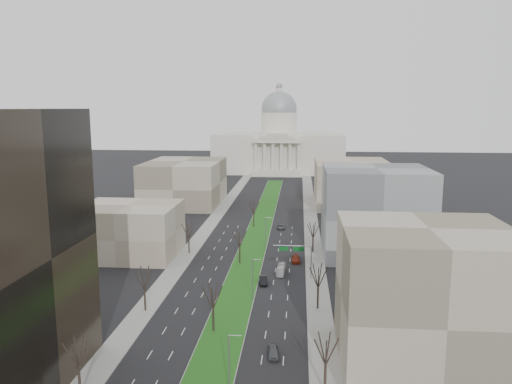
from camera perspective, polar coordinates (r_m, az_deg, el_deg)
The scene contains 28 objects.
ground at distance 169.38m, azimuth 0.43°, elevation -4.07°, with size 600.00×600.00×0.00m, color black.
median at distance 168.38m, azimuth 0.40°, elevation -4.12°, with size 8.00×222.03×0.20m.
sidewalk_left at distance 147.90m, azimuth -7.17°, elevation -6.16°, with size 5.00×330.00×0.15m, color gray.
sidewalk_right at distance 144.76m, azimuth 6.59°, elevation -6.50°, with size 5.00×330.00×0.15m, color gray.
capitol at distance 314.79m, azimuth 2.62°, elevation 5.29°, with size 80.00×46.00×55.00m.
building_beige_left at distance 140.98m, azimuth -14.28°, elevation -4.27°, with size 26.00×22.00×14.00m, color tan.
building_tan_right at distance 83.83m, azimuth 18.77°, elevation -11.26°, with size 26.00×24.00×22.00m, color gray.
building_grey_right at distance 140.48m, azimuth 13.46°, elevation -2.19°, with size 28.00×26.00×24.00m, color slate.
building_far_left at distance 211.93m, azimuth -8.17°, elevation 1.09°, with size 30.00×40.00×18.00m, color gray.
building_far_right at distance 212.47m, azimuth 10.87°, elevation 1.04°, with size 30.00×40.00×18.00m, color tan.
tree_left_near at distance 76.77m, azimuth -19.71°, elevation -16.89°, with size 5.10×5.10×9.18m.
tree_left_mid at distance 102.41m, azimuth -12.67°, elevation -9.50°, with size 5.40×5.40×9.72m.
tree_left_far at distance 139.50m, azimuth -7.71°, elevation -4.27°, with size 5.28×5.28×9.50m.
tree_right_near at distance 74.15m, azimuth 7.99°, elevation -17.31°, with size 5.16×5.16×9.29m.
tree_right_mid at distance 101.63m, azimuth 7.14°, elevation -9.39°, with size 5.52×5.52×9.94m.
tree_right_far at distance 140.19m, azimuth 6.55°, elevation -4.31°, with size 5.04×5.04×9.07m.
tree_median_a at distance 91.60m, azimuth -4.93°, elevation -11.63°, with size 5.40×5.40×9.72m.
tree_median_b at distance 129.27m, azimuth -1.88°, elevation -5.23°, with size 5.40×5.40×9.72m.
tree_median_c at distance 168.03m, azimuth -0.25°, elevation -1.74°, with size 5.40×5.40×9.72m.
streetlamp_median_a at distance 73.74m, azimuth -3.06°, elevation -19.03°, with size 1.90×0.20×9.16m.
streetlamp_median_b at distance 105.57m, azimuth -0.37°, elevation -9.93°, with size 1.90×0.20×9.16m.
streetlamp_median_c at distance 143.76m, azimuth 1.13°, elevation -4.60°, with size 1.90×0.20×9.16m.
mast_arm_signs at distance 119.04m, azimuth 5.02°, elevation -7.02°, with size 9.12×0.24×8.09m.
car_grey_near at distance 85.61m, azimuth 1.99°, elevation -17.77°, with size 1.79×4.46×1.52m, color #474A4E.
car_black at distance 116.76m, azimuth 0.84°, elevation -10.04°, with size 1.78×5.12×1.69m, color black.
car_red at distance 132.83m, azimuth 4.57°, elevation -7.64°, with size 2.17×5.34×1.55m, color maroon.
car_grey_far at distance 167.70m, azimuth 2.86°, elevation -3.98°, with size 2.32×5.03×1.40m, color #45494C.
box_van at distance 123.67m, azimuth 2.86°, elevation -8.82°, with size 1.73×7.41×2.07m, color silver.
Camera 1 is at (13.11, -44.03, 40.18)m, focal length 35.00 mm.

